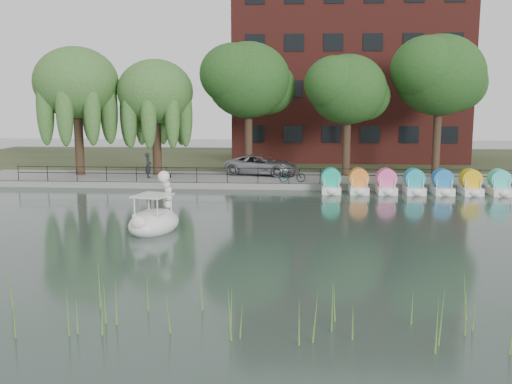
# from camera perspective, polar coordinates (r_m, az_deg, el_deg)

# --- Properties ---
(ground_plane) EXTENTS (120.00, 120.00, 0.00)m
(ground_plane) POSITION_cam_1_polar(r_m,az_deg,el_deg) (23.99, -1.85, -4.58)
(ground_plane) COLOR #374A40
(promenade) EXTENTS (40.00, 6.00, 0.40)m
(promenade) POSITION_cam_1_polar(r_m,az_deg,el_deg) (39.64, 0.46, 1.20)
(promenade) COLOR gray
(promenade) RESTS_ON ground_plane
(kerb) EXTENTS (40.00, 0.25, 0.40)m
(kerb) POSITION_cam_1_polar(r_m,az_deg,el_deg) (36.72, 0.18, 0.57)
(kerb) COLOR gray
(kerb) RESTS_ON ground_plane
(land_strip) EXTENTS (60.00, 22.00, 0.36)m
(land_strip) POSITION_cam_1_polar(r_m,az_deg,el_deg) (53.52, 1.36, 3.26)
(land_strip) COLOR #47512D
(land_strip) RESTS_ON ground_plane
(railing) EXTENTS (32.00, 0.05, 1.00)m
(railing) POSITION_cam_1_polar(r_m,az_deg,el_deg) (36.79, 0.20, 2.07)
(railing) COLOR black
(railing) RESTS_ON promenade
(apartment_building) EXTENTS (20.00, 10.07, 18.00)m
(apartment_building) POSITION_cam_1_polar(r_m,az_deg,el_deg) (53.48, 9.11, 13.00)
(apartment_building) COLOR #4C1E16
(apartment_building) RESTS_ON land_strip
(willow_left) EXTENTS (5.88, 5.88, 9.01)m
(willow_left) POSITION_cam_1_polar(r_m,az_deg,el_deg) (42.56, -17.54, 10.34)
(willow_left) COLOR #473323
(willow_left) RESTS_ON promenade
(willow_mid) EXTENTS (5.32, 5.32, 8.15)m
(willow_mid) POSITION_cam_1_polar(r_m,az_deg,el_deg) (41.38, -10.03, 9.80)
(willow_mid) COLOR #473323
(willow_mid) RESTS_ON promenade
(broadleaf_center) EXTENTS (6.00, 6.00, 9.25)m
(broadleaf_center) POSITION_cam_1_polar(r_m,az_deg,el_deg) (41.34, -0.77, 11.07)
(broadleaf_center) COLOR #473323
(broadleaf_center) RESTS_ON promenade
(broadleaf_right) EXTENTS (5.40, 5.40, 8.32)m
(broadleaf_right) POSITION_cam_1_polar(r_m,az_deg,el_deg) (40.85, 9.16, 10.03)
(broadleaf_right) COLOR #473323
(broadleaf_right) RESTS_ON promenade
(broadleaf_far) EXTENTS (6.30, 6.30, 9.71)m
(broadleaf_far) POSITION_cam_1_polar(r_m,az_deg,el_deg) (42.93, 17.91, 11.01)
(broadleaf_far) COLOR #473323
(broadleaf_far) RESTS_ON promenade
(minivan) EXTENTS (4.08, 6.37, 1.64)m
(minivan) POSITION_cam_1_polar(r_m,az_deg,el_deg) (40.73, 0.55, 2.87)
(minivan) COLOR gray
(minivan) RESTS_ON promenade
(bicycle) EXTENTS (0.90, 1.80, 1.00)m
(bicycle) POSITION_cam_1_polar(r_m,az_deg,el_deg) (37.22, 3.66, 1.75)
(bicycle) COLOR gray
(bicycle) RESTS_ON promenade
(pedestrian) EXTENTS (0.54, 0.75, 1.98)m
(pedestrian) POSITION_cam_1_polar(r_m,az_deg,el_deg) (39.87, -10.72, 2.81)
(pedestrian) COLOR black
(pedestrian) RESTS_ON promenade
(swan_boat) EXTENTS (2.62, 3.40, 2.56)m
(swan_boat) POSITION_cam_1_polar(r_m,az_deg,el_deg) (25.53, -10.10, -2.59)
(swan_boat) COLOR white
(swan_boat) RESTS_ON ground_plane
(pedal_boat_row) EXTENTS (11.35, 1.70, 1.40)m
(pedal_boat_row) POSITION_cam_1_polar(r_m,az_deg,el_deg) (36.40, 15.54, 0.80)
(pedal_boat_row) COLOR white
(pedal_boat_row) RESTS_ON ground_plane
(reed_bank) EXTENTS (24.00, 2.40, 1.20)m
(reed_bank) POSITION_cam_1_polar(r_m,az_deg,el_deg) (14.61, 2.32, -11.29)
(reed_bank) COLOR #669938
(reed_bank) RESTS_ON ground_plane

